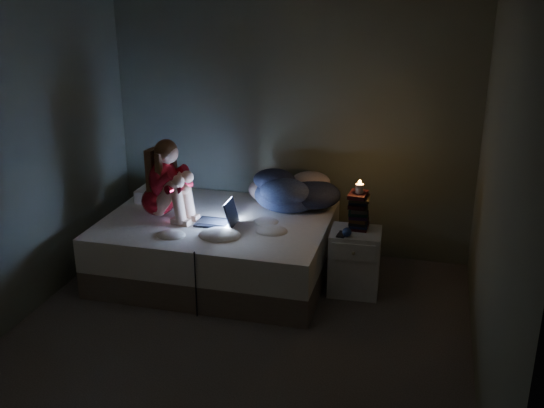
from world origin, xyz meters
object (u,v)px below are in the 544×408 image
(woman, at_px, (157,178))
(phone, at_px, (341,234))
(nightstand, at_px, (355,261))
(candle, at_px, (360,187))
(laptop, at_px, (215,211))
(bed, at_px, (217,247))

(woman, height_order, phone, woman)
(nightstand, bearing_deg, woman, 179.40)
(nightstand, xyz_separation_m, candle, (0.00, 0.08, 0.67))
(laptop, height_order, nightstand, laptop)
(candle, height_order, phone, candle)
(nightstand, height_order, phone, phone)
(nightstand, bearing_deg, phone, -137.98)
(candle, bearing_deg, laptop, -171.49)
(woman, distance_m, nightstand, 1.94)
(nightstand, distance_m, candle, 0.67)
(woman, distance_m, laptop, 0.62)
(bed, height_order, laptop, laptop)
(candle, bearing_deg, woman, -175.47)
(bed, xyz_separation_m, candle, (1.30, 0.07, 0.68))
(nightstand, height_order, candle, candle)
(nightstand, bearing_deg, bed, 176.78)
(bed, xyz_separation_m, phone, (1.18, -0.12, 0.31))
(laptop, distance_m, candle, 1.30)
(bed, xyz_separation_m, woman, (-0.53, -0.08, 0.66))
(woman, relative_size, phone, 5.43)
(woman, height_order, nightstand, woman)
(woman, relative_size, laptop, 2.14)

